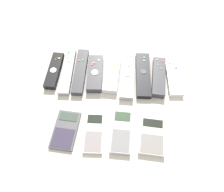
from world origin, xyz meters
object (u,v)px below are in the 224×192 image
Objects in this scene: remote_1 at (68,71)px; remote_3 at (95,73)px; remote_6 at (143,75)px; remote_0 at (54,70)px; remote_2 at (80,71)px; calculator_2 at (121,131)px; remote_8 at (174,77)px; remote_5 at (127,75)px; remote_4 at (112,74)px; remote_7 at (159,77)px; calculator_0 at (66,130)px; calculator_1 at (94,133)px; calculator_3 at (152,136)px.

remote_1 is 0.11m from remote_3.
remote_0 is at bearing 178.91° from remote_6.
remote_2 is 0.30m from calculator_2.
remote_1 reaches higher than calculator_2.
remote_3 is 0.31m from remote_8.
remote_2 reaches higher than remote_5.
remote_5 is at bearing 88.64° from calculator_2.
remote_4 is at bearing 0.35° from remote_0.
remote_5 reaches higher than remote_8.
remote_0 is 0.41m from remote_7.
calculator_0 is (-0.38, -0.25, -0.00)m from remote_8.
remote_8 is 1.21× the size of calculator_0.
remote_1 is 0.28m from calculator_1.
calculator_0 is at bearing -176.79° from calculator_3.
remote_5 is at bearing -2.78° from remote_1.
remote_4 is at bearing -3.73° from remote_1.
remote_1 is 1.01× the size of remote_5.
calculator_3 is (0.09, -0.24, -0.00)m from remote_5.
remote_6 is (0.19, 0.01, -0.00)m from remote_3.
calculator_2 is at bearing -48.59° from remote_1.
remote_4 is at bearing 103.58° from calculator_2.
remote_6 is at bearing -0.72° from remote_2.
remote_7 is at bearing -0.36° from remote_5.
remote_2 is at bearing 141.68° from calculator_3.
remote_0 is at bearing -177.02° from remote_7.
remote_0 is 0.81× the size of remote_6.
remote_4 reaches higher than remote_8.
calculator_2 is (0.28, -0.24, -0.00)m from remote_0.
remote_6 is 0.25m from calculator_3.
remote_6 is 1.46× the size of calculator_0.
remote_5 and remote_6 have the same top height.
calculator_1 is (0.19, -0.25, -0.01)m from remote_0.
remote_2 is at bearing 106.10° from calculator_1.
remote_1 is 1.27× the size of remote_8.
remote_6 is 0.12m from remote_8.
calculator_3 is at bearing -39.14° from remote_1.
remote_3 is at bearing -176.38° from remote_7.
calculator_0 is at bearing -129.08° from remote_5.
calculator_0 is at bearing -118.27° from remote_4.
calculator_0 is (0.09, -0.24, -0.01)m from remote_0.
remote_7 is at bearing 61.87° from calculator_2.
calculator_3 is (0.28, -0.25, -0.00)m from remote_2.
calculator_2 is at bearing -131.74° from remote_8.
calculator_3 is at bearing -85.21° from remote_6.
remote_2 is 1.49× the size of calculator_1.
remote_2 is (0.10, 0.00, -0.00)m from remote_0.
remote_0 is 0.10m from remote_2.
remote_1 is 0.33m from calculator_2.
remote_3 is 0.81× the size of remote_6.
remote_7 reaches higher than remote_1.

